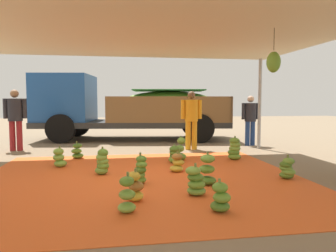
{
  "coord_description": "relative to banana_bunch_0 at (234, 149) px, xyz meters",
  "views": [
    {
      "loc": [
        -0.46,
        -5.88,
        1.44
      ],
      "look_at": [
        0.78,
        1.9,
        0.83
      ],
      "focal_mm": 34.52,
      "sensor_mm": 36.0,
      "label": 1
    }
  ],
  "objects": [
    {
      "name": "tarp_orange",
      "position": [
        -2.38,
        -1.6,
        -0.26
      ],
      "size": [
        5.95,
        5.49,
        0.01
      ],
      "primitive_type": "cube",
      "color": "#E05B23",
      "rests_on": "ground"
    },
    {
      "name": "worker_0",
      "position": [
        -5.74,
        2.45,
        0.77
      ],
      "size": [
        0.65,
        0.4,
        1.77
      ],
      "color": "maroon",
      "rests_on": "ground"
    },
    {
      "name": "banana_bunch_11",
      "position": [
        -1.32,
        0.13,
        0.0
      ],
      "size": [
        0.34,
        0.34,
        0.59
      ],
      "color": "#60932D",
      "rests_on": "tarp_orange"
    },
    {
      "name": "banana_bunch_12",
      "position": [
        0.26,
        -2.01,
        -0.07
      ],
      "size": [
        0.33,
        0.33,
        0.45
      ],
      "color": "#518428",
      "rests_on": "tarp_orange"
    },
    {
      "name": "banana_bunch_13",
      "position": [
        -3.82,
        0.78,
        -0.08
      ],
      "size": [
        0.4,
        0.42,
        0.43
      ],
      "color": "#518428",
      "rests_on": "tarp_orange"
    },
    {
      "name": "banana_bunch_1",
      "position": [
        -4.09,
        -0.24,
        -0.06
      ],
      "size": [
        0.38,
        0.38,
        0.46
      ],
      "color": "#6B9E38",
      "rests_on": "tarp_orange"
    },
    {
      "name": "banana_bunch_6",
      "position": [
        -1.64,
        -1.1,
        -0.08
      ],
      "size": [
        0.4,
        0.39,
        0.42
      ],
      "color": "gold",
      "rests_on": "tarp_orange"
    },
    {
      "name": "banana_bunch_2",
      "position": [
        -1.52,
        -0.19,
        -0.06
      ],
      "size": [
        0.4,
        0.4,
        0.44
      ],
      "color": "#60932D",
      "rests_on": "tarp_orange"
    },
    {
      "name": "cargo_truck_main",
      "position": [
        -2.48,
        4.74,
        0.95
      ],
      "size": [
        7.26,
        3.3,
        2.4
      ],
      "color": "#2D2D2D",
      "rests_on": "ground"
    },
    {
      "name": "worker_1",
      "position": [
        -0.65,
        1.84,
        0.75
      ],
      "size": [
        0.63,
        0.39,
        1.73
      ],
      "color": "orange",
      "rests_on": "ground"
    },
    {
      "name": "banana_bunch_10",
      "position": [
        -2.72,
        -3.37,
        -0.04
      ],
      "size": [
        0.33,
        0.33,
        0.52
      ],
      "color": "#75A83D",
      "rests_on": "tarp_orange"
    },
    {
      "name": "banana_bunch_4",
      "position": [
        -1.52,
        -3.53,
        -0.08
      ],
      "size": [
        0.33,
        0.33,
        0.43
      ],
      "color": "#477523",
      "rests_on": "tarp_orange"
    },
    {
      "name": "banana_bunch_8",
      "position": [
        -3.13,
        -1.13,
        -0.02
      ],
      "size": [
        0.33,
        0.32,
        0.55
      ],
      "color": "#6B9E38",
      "rests_on": "tarp_orange"
    },
    {
      "name": "banana_bunch_5",
      "position": [
        -2.45,
        -1.95,
        -0.02
      ],
      "size": [
        0.31,
        0.34,
        0.55
      ],
      "color": "#60932D",
      "rests_on": "tarp_orange"
    },
    {
      "name": "ground_plane",
      "position": [
        -2.38,
        1.4,
        -0.26
      ],
      "size": [
        40.0,
        40.0,
        0.0
      ],
      "primitive_type": "plane",
      "color": "#7F6B51"
    },
    {
      "name": "banana_bunch_3",
      "position": [
        -1.31,
        -2.17,
        -0.02
      ],
      "size": [
        0.43,
        0.44,
        0.57
      ],
      "color": "#477523",
      "rests_on": "tarp_orange"
    },
    {
      "name": "banana_bunch_7",
      "position": [
        -1.66,
        -2.76,
        -0.05
      ],
      "size": [
        0.38,
        0.4,
        0.49
      ],
      "color": "#6B9E38",
      "rests_on": "tarp_orange"
    },
    {
      "name": "banana_bunch_0",
      "position": [
        0.0,
        0.0,
        0.0
      ],
      "size": [
        0.43,
        0.41,
        0.58
      ],
      "color": "#60932D",
      "rests_on": "tarp_orange"
    },
    {
      "name": "worker_2",
      "position": [
        1.43,
        2.39,
        0.68
      ],
      "size": [
        0.59,
        0.36,
        1.61
      ],
      "color": "navy",
      "rests_on": "ground"
    },
    {
      "name": "tent_canopy",
      "position": [
        -2.37,
        -1.69,
        2.41
      ],
      "size": [
        8.0,
        7.0,
        2.76
      ],
      "color": "#9EA0A5",
      "rests_on": "ground"
    },
    {
      "name": "banana_bunch_9",
      "position": [
        -2.59,
        -2.91,
        -0.06
      ],
      "size": [
        0.3,
        0.29,
        0.48
      ],
      "color": "gold",
      "rests_on": "tarp_orange"
    }
  ]
}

